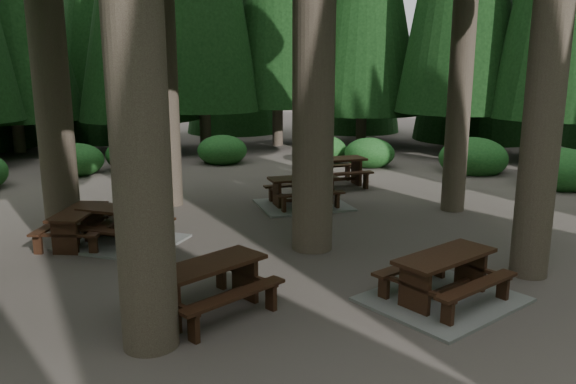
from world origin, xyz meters
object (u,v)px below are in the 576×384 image
object	(u,v)px
picnic_table_a	(443,285)
picnic_table_f	(122,232)
picnic_table_c	(303,196)
picnic_table_e	(208,280)
picnic_table_d	(333,168)
picnic_table_b	(79,222)

from	to	relation	value
picnic_table_a	picnic_table_f	world-z (taller)	picnic_table_a
picnic_table_a	picnic_table_c	distance (m)	6.69
picnic_table_a	picnic_table_f	xyz separation A→B (m)	(-4.78, 4.82, -0.01)
picnic_table_e	picnic_table_a	bearing A→B (deg)	-39.00
picnic_table_c	picnic_table_d	xyz separation A→B (m)	(1.80, 2.15, 0.32)
picnic_table_c	picnic_table_f	world-z (taller)	picnic_table_c
picnic_table_e	picnic_table_f	distance (m)	4.17
picnic_table_a	picnic_table_b	world-z (taller)	picnic_table_a
picnic_table_a	picnic_table_d	xyz separation A→B (m)	(1.86, 8.84, 0.32)
picnic_table_b	picnic_table_c	size ratio (longest dim) A/B	0.88
picnic_table_f	picnic_table_b	bearing A→B (deg)	-158.68
picnic_table_a	picnic_table_d	bearing A→B (deg)	58.27
picnic_table_c	picnic_table_a	bearing A→B (deg)	-88.85
picnic_table_a	picnic_table_e	world-z (taller)	picnic_table_e
picnic_table_c	picnic_table_f	xyz separation A→B (m)	(-4.84, -1.87, -0.01)
picnic_table_a	picnic_table_e	xyz separation A→B (m)	(-3.68, 0.80, 0.26)
picnic_table_b	picnic_table_c	distance (m)	5.92
picnic_table_d	picnic_table_e	xyz separation A→B (m)	(-5.54, -8.04, -0.06)
picnic_table_a	picnic_table_b	bearing A→B (deg)	118.13
picnic_table_b	picnic_table_d	xyz separation A→B (m)	(7.50, 3.76, 0.09)
picnic_table_c	picnic_table_e	world-z (taller)	same
picnic_table_c	picnic_table_f	size ratio (longest dim) A/B	0.81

